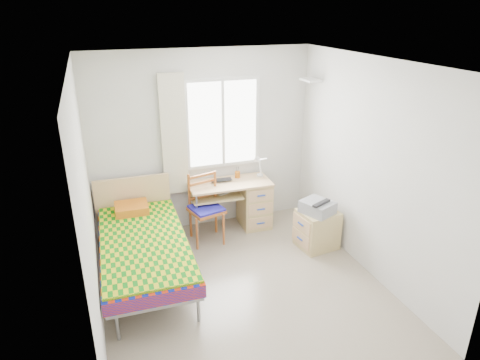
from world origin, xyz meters
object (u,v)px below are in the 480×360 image
bed (143,243)px  printer (318,207)px  cabinet (317,229)px  desk (250,201)px  chair (206,204)px

bed → printer: bearing=-1.6°
cabinet → printer: printer is taller
desk → printer: bearing=-54.4°
bed → cabinet: (2.33, -0.10, -0.18)m
bed → cabinet: size_ratio=3.99×
printer → chair: bearing=127.6°
desk → printer: size_ratio=2.39×
desk → bed: bearing=-152.5°
bed → desk: 1.86m
printer → desk: bearing=99.9°
desk → chair: (-0.73, -0.19, 0.14)m
bed → printer: (2.29, -0.12, 0.17)m
printer → cabinet: bearing=13.9°
chair → printer: 1.53m
bed → printer: 2.30m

